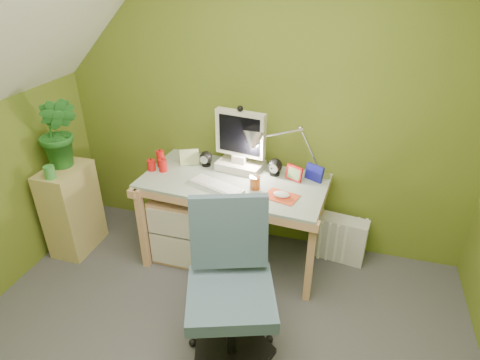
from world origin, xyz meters
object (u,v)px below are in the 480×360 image
(side_ledge, at_px, (72,209))
(task_chair, at_px, (231,295))
(monitor, at_px, (240,137))
(desk_lamp, at_px, (302,140))
(potted_plant, at_px, (59,132))
(radiator, at_px, (342,239))
(desk, at_px, (234,220))

(side_ledge, relative_size, task_chair, 0.74)
(monitor, distance_m, desk_lamp, 0.45)
(monitor, height_order, desk_lamp, desk_lamp)
(desk_lamp, bearing_deg, potted_plant, -178.62)
(task_chair, height_order, radiator, task_chair)
(monitor, relative_size, task_chair, 0.53)
(radiator, bearing_deg, potted_plant, -160.89)
(desk_lamp, xyz_separation_m, potted_plant, (-1.73, -0.36, 0.00))
(desk, height_order, desk_lamp, desk_lamp)
(monitor, bearing_deg, desk, -81.80)
(desk, distance_m, potted_plant, 1.45)
(radiator, bearing_deg, monitor, -168.38)
(desk, bearing_deg, side_ledge, -166.14)
(potted_plant, bearing_deg, side_ledge, -90.00)
(task_chair, bearing_deg, radiator, 43.64)
(side_ledge, distance_m, potted_plant, 0.64)
(desk, height_order, monitor, monitor)
(desk, bearing_deg, monitor, 93.78)
(monitor, relative_size, desk_lamp, 0.90)
(desk_lamp, distance_m, potted_plant, 1.77)
(monitor, bearing_deg, side_ledge, -154.17)
(potted_plant, distance_m, task_chair, 1.77)
(potted_plant, bearing_deg, radiator, 10.97)
(monitor, bearing_deg, radiator, 11.68)
(side_ledge, height_order, task_chair, task_chair)
(side_ledge, xyz_separation_m, potted_plant, (0.00, 0.05, 0.64))
(potted_plant, bearing_deg, monitor, 15.59)
(potted_plant, xyz_separation_m, task_chair, (1.54, -0.71, -0.51))
(radiator, bearing_deg, side_ledge, -159.58)
(potted_plant, relative_size, radiator, 1.51)
(desk, height_order, potted_plant, potted_plant)
(desk, bearing_deg, task_chair, -70.19)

